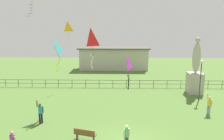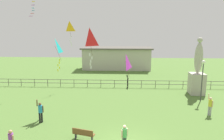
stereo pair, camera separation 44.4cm
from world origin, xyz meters
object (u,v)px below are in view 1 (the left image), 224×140
kite_3 (55,47)px  statue_monument (195,75)px  park_bench (85,134)px  kite_6 (127,63)px  person_1 (40,112)px  lamppost (201,71)px  person_2 (127,135)px  person_3 (209,104)px  kite_7 (91,39)px  kite_1 (68,27)px

kite_3 → statue_monument: bearing=20.8°
park_bench → kite_3: kite_3 is taller
kite_6 → person_1: bearing=173.1°
statue_monument → kite_6: size_ratio=2.46×
statue_monument → lamppost: size_ratio=1.50×
person_2 → kite_3: bearing=133.5°
person_3 → kite_7: bearing=-162.7°
kite_7 → person_2: bearing=-46.3°
statue_monument → kite_3: 15.55m
statue_monument → person_3: bearing=-97.7°
statue_monument → person_1: bearing=-150.8°
person_3 → kite_7: 11.66m
kite_3 → kite_6: 7.12m
kite_1 → kite_3: 7.68m
park_bench → kite_6: size_ratio=0.61×
kite_3 → person_3: bearing=-3.4°
kite_1 → kite_7: size_ratio=1.06×
statue_monument → person_1: 16.88m
park_bench → kite_7: size_ratio=0.55×
kite_3 → kite_7: kite_7 is taller
park_bench → person_2: person_2 is taller
person_2 → person_1: bearing=152.0°
person_2 → kite_7: size_ratio=0.56×
person_1 → kite_1: kite_1 is taller
person_1 → kite_1: size_ratio=0.65×
lamppost → park_bench: (-10.49, -8.34, -2.62)m
person_2 → person_3: bearing=37.4°
kite_3 → kite_1: bearing=93.6°
person_3 → kite_3: size_ratio=0.67×
lamppost → person_2: size_ratio=2.68×
statue_monument → person_2: (-8.12, -11.73, -1.19)m
statue_monument → park_bench: size_ratio=4.06×
kite_1 → park_bench: bearing=-73.8°
kite_3 → kite_7: 5.33m
park_bench → kite_1: kite_1 is taller
person_1 → person_2: bearing=-28.0°
person_1 → kite_3: size_ratio=0.67×
statue_monument → person_1: (-14.70, -8.23, -1.12)m
person_2 → kite_7: (-2.42, 2.53, 5.75)m
kite_1 → kite_3: size_ratio=1.04×
person_3 → kite_6: size_ratio=0.74×
person_1 → kite_1: (0.09, 10.33, 6.37)m
statue_monument → lamppost: bearing=-98.0°
kite_7 → person_1: bearing=166.9°
person_1 → kite_6: kite_6 is taller
lamppost → kite_6: kite_6 is taller
person_3 → kite_7: size_ratio=0.68×
kite_3 → park_bench: bearing=-58.9°
person_1 → kite_6: size_ratio=0.75×
kite_7 → kite_3: bearing=133.3°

